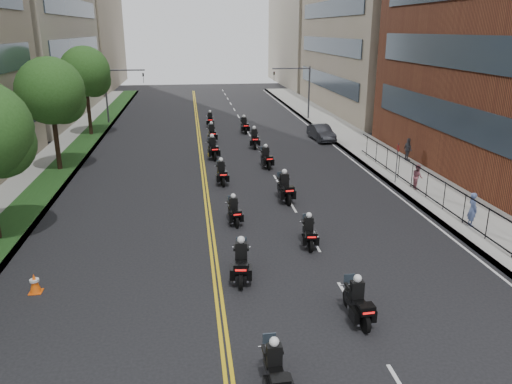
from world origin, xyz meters
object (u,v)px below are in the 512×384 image
motorcycle_6 (222,174)px  motorcycle_2 (241,263)px  motorcycle_8 (213,149)px  motorcycle_10 (212,134)px  motorcycle_0 (275,371)px  motorcycle_5 (285,189)px  motorcycle_7 (266,158)px  motorcycle_12 (210,120)px  motorcycle_4 (234,212)px  pedestrian_a (473,209)px  parked_sedan (321,133)px  pedestrian_b (417,176)px  motorcycle_1 (358,303)px  motorcycle_11 (244,126)px  motorcycle_9 (254,139)px  motorcycle_3 (309,233)px  pedestrian_c (408,149)px  traffic_cone (35,283)px

motorcycle_6 → motorcycle_2: bearing=-94.1°
motorcycle_8 → motorcycle_10: motorcycle_8 is taller
motorcycle_0 → motorcycle_5: size_ratio=0.86×
motorcycle_7 → motorcycle_12: motorcycle_7 is taller
motorcycle_10 → motorcycle_5: bearing=-81.5°
motorcycle_8 → motorcycle_4: bearing=-95.3°
pedestrian_a → parked_sedan: bearing=8.1°
pedestrian_b → motorcycle_8: bearing=56.9°
motorcycle_0 → pedestrian_a: 15.30m
motorcycle_1 → motorcycle_11: bearing=87.1°
motorcycle_7 → motorcycle_5: bearing=-96.6°
motorcycle_6 → motorcycle_8: 6.53m
motorcycle_9 → pedestrian_b: motorcycle_9 is taller
motorcycle_1 → motorcycle_12: bearing=91.9°
motorcycle_1 → motorcycle_11: size_ratio=0.96×
motorcycle_7 → motorcycle_9: (-0.01, 6.29, 0.04)m
motorcycle_11 → parked_sedan: motorcycle_11 is taller
motorcycle_3 → motorcycle_12: size_ratio=0.95×
pedestrian_a → motorcycle_2: bearing=110.2°
motorcycle_1 → pedestrian_a: size_ratio=1.31×
motorcycle_3 → motorcycle_12: (-3.05, 29.65, 0.03)m
parked_sedan → pedestrian_a: 20.97m
pedestrian_c → motorcycle_1: bearing=146.7°
parked_sedan → pedestrian_a: (2.04, -20.87, 0.32)m
motorcycle_0 → motorcycle_2: 6.42m
motorcycle_3 → pedestrian_b: pedestrian_b is taller
pedestrian_a → pedestrian_c: size_ratio=1.02×
motorcycle_11 → pedestrian_a: 26.32m
traffic_cone → pedestrian_c: bearing=36.9°
motorcycle_2 → traffic_cone: 7.69m
motorcycle_9 → motorcycle_0: bearing=-93.8°
motorcycle_4 → motorcycle_7: size_ratio=0.91×
pedestrian_c → pedestrian_b: bearing=155.5°
motorcycle_4 → pedestrian_c: pedestrian_c is taller
motorcycle_4 → motorcycle_12: size_ratio=0.93×
motorcycle_0 → motorcycle_10: 31.63m
motorcycle_4 → motorcycle_10: size_ratio=0.86×
motorcycle_2 → motorcycle_7: bearing=84.8°
motorcycle_4 → motorcycle_5: (3.17, 3.01, 0.13)m
motorcycle_10 → pedestrian_b: 19.29m
motorcycle_3 → motorcycle_10: size_ratio=0.88×
motorcycle_7 → motorcycle_12: 16.51m
motorcycle_7 → motorcycle_8: 4.74m
pedestrian_c → traffic_cone: bearing=121.5°
motorcycle_1 → motorcycle_11: (-0.22, 32.06, 0.03)m
motorcycle_9 → pedestrian_c: bearing=-28.3°
motorcycle_0 → motorcycle_11: size_ratio=0.93×
motorcycle_9 → motorcycle_2: bearing=-96.1°
motorcycle_5 → motorcycle_6: bearing=126.8°
motorcycle_3 → motorcycle_7: bearing=94.4°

